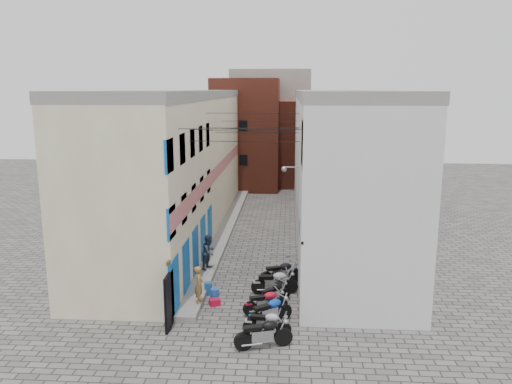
% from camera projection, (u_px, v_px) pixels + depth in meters
% --- Properties ---
extents(ground, '(90.00, 90.00, 0.00)m').
position_uv_depth(ground, '(236.00, 325.00, 19.57)').
color(ground, '#524F4D').
rests_on(ground, ground).
extents(plinth, '(0.90, 26.00, 0.25)m').
position_uv_depth(plinth, '(226.00, 230.00, 32.39)').
color(plinth, gray).
rests_on(plinth, ground).
extents(building_left, '(5.10, 27.00, 9.00)m').
position_uv_depth(building_left, '(179.00, 163.00, 31.64)').
color(building_left, beige).
rests_on(building_left, ground).
extents(building_right, '(5.94, 26.00, 9.00)m').
position_uv_depth(building_right, '(337.00, 164.00, 31.03)').
color(building_right, silver).
rests_on(building_right, ground).
extents(building_far_brick_left, '(6.00, 6.00, 10.00)m').
position_uv_depth(building_far_brick_left, '(246.00, 134.00, 46.05)').
color(building_far_brick_left, brown).
rests_on(building_far_brick_left, ground).
extents(building_far_brick_right, '(5.00, 6.00, 8.00)m').
position_uv_depth(building_far_brick_right, '(300.00, 143.00, 47.87)').
color(building_far_brick_right, brown).
rests_on(building_far_brick_right, ground).
extents(building_far_concrete, '(8.00, 5.00, 11.00)m').
position_uv_depth(building_far_concrete, '(271.00, 124.00, 51.68)').
color(building_far_concrete, gray).
rests_on(building_far_concrete, ground).
extents(far_shopfront, '(2.00, 0.30, 2.40)m').
position_uv_depth(far_shopfront, '(266.00, 180.00, 43.95)').
color(far_shopfront, black).
rests_on(far_shopfront, ground).
extents(overhead_wires, '(5.80, 13.02, 1.32)m').
position_uv_depth(overhead_wires, '(251.00, 128.00, 25.60)').
color(overhead_wires, black).
rests_on(overhead_wires, ground).
extents(motorcycle_a, '(2.26, 1.26, 1.25)m').
position_uv_depth(motorcycle_a, '(263.00, 332.00, 17.69)').
color(motorcycle_a, black).
rests_on(motorcycle_a, ground).
extents(motorcycle_b, '(1.91, 0.79, 1.07)m').
position_uv_depth(motorcycle_b, '(267.00, 322.00, 18.66)').
color(motorcycle_b, '#A8A8AC').
rests_on(motorcycle_b, ground).
extents(motorcycle_c, '(2.05, 1.76, 1.20)m').
position_uv_depth(motorcycle_c, '(270.00, 310.00, 19.53)').
color(motorcycle_c, '#0B3DAC').
rests_on(motorcycle_c, ground).
extents(motorcycle_d, '(2.02, 1.27, 1.12)m').
position_uv_depth(motorcycle_d, '(266.00, 301.00, 20.45)').
color(motorcycle_d, '#AF0C23').
rests_on(motorcycle_d, ground).
extents(motorcycle_e, '(1.70, 1.58, 1.02)m').
position_uv_depth(motorcycle_e, '(274.00, 292.00, 21.41)').
color(motorcycle_e, black).
rests_on(motorcycle_e, ground).
extents(motorcycle_f, '(2.20, 0.93, 1.23)m').
position_uv_depth(motorcycle_f, '(275.00, 281.00, 22.43)').
color(motorcycle_f, '#A0A1A5').
rests_on(motorcycle_f, ground).
extents(motorcycle_g, '(2.22, 1.37, 1.23)m').
position_uv_depth(motorcycle_g, '(281.00, 271.00, 23.60)').
color(motorcycle_g, black).
rests_on(motorcycle_g, ground).
extents(person_a, '(0.49, 0.65, 1.60)m').
position_uv_depth(person_a, '(199.00, 284.00, 20.88)').
color(person_a, '#A06F3A').
rests_on(person_a, plinth).
extents(person_b, '(0.94, 1.04, 1.75)m').
position_uv_depth(person_b, '(209.00, 252.00, 24.82)').
color(person_b, '#2E3846').
rests_on(person_b, plinth).
extents(water_jug_near, '(0.43, 0.43, 0.57)m').
position_uv_depth(water_jug_near, '(215.00, 295.00, 21.72)').
color(water_jug_near, '#2354AF').
rests_on(water_jug_near, ground).
extents(water_jug_far, '(0.41, 0.41, 0.57)m').
position_uv_depth(water_jug_far, '(208.00, 288.00, 22.41)').
color(water_jug_far, '#205AA4').
rests_on(water_jug_far, ground).
extents(red_crate, '(0.54, 0.47, 0.28)m').
position_uv_depth(red_crate, '(215.00, 302.00, 21.32)').
color(red_crate, '#BA0D2E').
rests_on(red_crate, ground).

